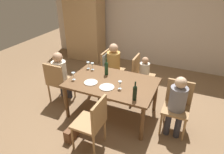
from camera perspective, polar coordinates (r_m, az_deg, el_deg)
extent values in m
plane|color=#846647|center=(4.17, 0.00, -10.06)|extent=(10.00, 10.00, 0.00)
cube|color=beige|center=(5.99, 11.13, 15.93)|extent=(6.40, 0.12, 2.70)
cube|color=tan|center=(6.36, -7.63, 14.14)|extent=(1.10, 0.56, 2.10)
cube|color=brown|center=(3.77, 0.00, -1.61)|extent=(1.63, 1.05, 0.04)
cylinder|color=brown|center=(3.97, -12.66, -6.92)|extent=(0.07, 0.07, 0.69)
cylinder|color=brown|center=(3.43, 8.48, -12.90)|extent=(0.07, 0.07, 0.69)
cylinder|color=brown|center=(4.60, -6.16, -1.05)|extent=(0.07, 0.07, 0.69)
cylinder|color=brown|center=(4.14, 12.07, -5.16)|extent=(0.07, 0.07, 0.69)
cylinder|color=#A87F51|center=(3.66, 19.48, -13.99)|extent=(0.04, 0.04, 0.44)
cylinder|color=#A87F51|center=(3.68, 13.52, -12.75)|extent=(0.04, 0.04, 0.44)
cylinder|color=#A87F51|center=(3.96, 20.14, -10.48)|extent=(0.04, 0.04, 0.44)
cylinder|color=#A87F51|center=(3.97, 14.68, -9.36)|extent=(0.04, 0.04, 0.44)
cube|color=#A87F51|center=(3.67, 17.49, -8.70)|extent=(0.44, 0.44, 0.04)
cube|color=#A87F51|center=(3.70, 18.48, -3.97)|extent=(0.44, 0.04, 0.44)
cylinder|color=#A87F51|center=(4.95, 3.31, -0.29)|extent=(0.04, 0.04, 0.44)
cylinder|color=#A87F51|center=(4.64, 1.61, -2.35)|extent=(0.04, 0.04, 0.44)
cylinder|color=#A87F51|center=(5.08, -0.69, 0.55)|extent=(0.04, 0.04, 0.44)
cylinder|color=#A87F51|center=(4.78, -2.60, -1.40)|extent=(0.04, 0.04, 0.44)
cube|color=#A87F51|center=(4.74, 0.42, 1.69)|extent=(0.44, 0.44, 0.04)
cube|color=#A87F51|center=(4.72, -1.81, 4.75)|extent=(0.04, 0.44, 0.44)
cube|color=#ADC6D6|center=(4.71, -1.81, 4.99)|extent=(0.07, 0.40, 0.31)
cylinder|color=#A87F51|center=(4.80, -14.31, -2.19)|extent=(0.04, 0.04, 0.44)
cylinder|color=#A87F51|center=(4.60, -10.53, -3.20)|extent=(0.04, 0.04, 0.44)
cylinder|color=#A87F51|center=(4.56, -17.15, -4.38)|extent=(0.04, 0.04, 0.44)
cylinder|color=#A87F51|center=(4.34, -13.29, -5.58)|extent=(0.04, 0.04, 0.44)
cube|color=#A87F51|center=(4.45, -14.17, -1.18)|extent=(0.44, 0.44, 0.04)
cube|color=#A87F51|center=(4.20, -16.17, 0.45)|extent=(0.44, 0.04, 0.44)
cylinder|color=#A87F51|center=(4.78, 11.52, -2.01)|extent=(0.04, 0.04, 0.44)
cylinder|color=#A87F51|center=(4.46, 10.35, -4.28)|extent=(0.04, 0.04, 0.44)
cylinder|color=#A87F51|center=(4.85, 7.18, -1.10)|extent=(0.04, 0.04, 0.44)
cylinder|color=#A87F51|center=(4.54, 5.72, -3.27)|extent=(0.04, 0.04, 0.44)
cube|color=#A87F51|center=(4.53, 8.92, -0.02)|extent=(0.44, 0.44, 0.04)
cube|color=#A87F51|center=(4.47, 6.68, 3.18)|extent=(0.04, 0.44, 0.44)
cylinder|color=#A87F51|center=(3.39, -10.99, -16.66)|extent=(0.04, 0.04, 0.44)
cylinder|color=#A87F51|center=(3.62, -7.57, -12.89)|extent=(0.04, 0.04, 0.44)
cylinder|color=#A87F51|center=(3.24, -5.10, -18.84)|extent=(0.04, 0.04, 0.44)
cylinder|color=#A87F51|center=(3.47, -2.00, -14.69)|extent=(0.04, 0.04, 0.44)
cube|color=#A87F51|center=(3.26, -6.65, -12.67)|extent=(0.44, 0.44, 0.04)
cube|color=#A87F51|center=(3.03, -3.58, -10.33)|extent=(0.04, 0.44, 0.44)
cylinder|color=#33333D|center=(3.70, 17.98, -12.98)|extent=(0.10, 0.10, 0.46)
cylinder|color=#33333D|center=(3.71, 15.34, -12.43)|extent=(0.10, 0.10, 0.46)
cylinder|color=gray|center=(3.54, 18.00, -5.88)|extent=(0.28, 0.28, 0.44)
sphere|color=beige|center=(3.39, 18.78, -1.49)|extent=(0.19, 0.19, 0.19)
cylinder|color=#33333D|center=(4.88, 2.36, -0.59)|extent=(0.11, 0.11, 0.46)
cylinder|color=#33333D|center=(4.73, 1.53, -1.56)|extent=(0.11, 0.11, 0.46)
cylinder|color=tan|center=(4.64, 0.43, 4.26)|extent=(0.30, 0.30, 0.46)
sphere|color=tan|center=(4.52, 0.44, 8.12)|extent=(0.20, 0.20, 0.20)
cylinder|color=#33333D|center=(4.70, -13.71, -2.63)|extent=(0.11, 0.11, 0.46)
cylinder|color=#33333D|center=(4.61, -11.93, -3.12)|extent=(0.11, 0.11, 0.46)
cylinder|color=beige|center=(4.34, -14.52, 1.43)|extent=(0.30, 0.30, 0.46)
sphere|color=tan|center=(4.21, -15.06, 5.40)|extent=(0.20, 0.20, 0.20)
cylinder|color=#33333D|center=(4.68, 10.11, -2.39)|extent=(0.08, 0.08, 0.46)
cylinder|color=#33333D|center=(4.57, 9.69, -3.16)|extent=(0.08, 0.08, 0.46)
cylinder|color=beige|center=(4.46, 9.07, 1.85)|extent=(0.22, 0.22, 0.33)
sphere|color=tan|center=(4.36, 9.31, 4.64)|extent=(0.14, 0.14, 0.14)
cylinder|color=black|center=(3.23, 6.40, -4.81)|extent=(0.07, 0.07, 0.21)
sphere|color=black|center=(3.17, 6.51, -3.03)|extent=(0.07, 0.07, 0.07)
cylinder|color=black|center=(3.14, 6.57, -2.13)|extent=(0.03, 0.03, 0.10)
cylinder|color=#19381E|center=(3.96, -1.59, 2.11)|extent=(0.07, 0.07, 0.22)
sphere|color=#19381E|center=(3.91, -1.61, 3.72)|extent=(0.07, 0.07, 0.07)
cylinder|color=#19381E|center=(3.89, -1.62, 4.49)|extent=(0.03, 0.03, 0.10)
cylinder|color=silver|center=(3.90, -10.64, -0.67)|extent=(0.06, 0.06, 0.00)
cylinder|color=silver|center=(3.88, -10.69, -0.19)|extent=(0.01, 0.01, 0.07)
cone|color=silver|center=(3.85, -10.79, 0.76)|extent=(0.07, 0.07, 0.07)
cylinder|color=silver|center=(4.28, -6.65, 2.43)|extent=(0.06, 0.06, 0.00)
cylinder|color=silver|center=(4.27, -6.68, 2.87)|extent=(0.01, 0.01, 0.07)
cone|color=silver|center=(4.24, -6.73, 3.76)|extent=(0.07, 0.07, 0.07)
cylinder|color=silver|center=(3.55, 2.22, -3.26)|extent=(0.06, 0.06, 0.00)
cylinder|color=silver|center=(3.53, 2.23, -2.75)|extent=(0.01, 0.01, 0.07)
cone|color=silver|center=(3.49, 2.26, -1.73)|extent=(0.07, 0.07, 0.07)
cylinder|color=silver|center=(4.23, -5.45, 2.14)|extent=(0.06, 0.06, 0.00)
cylinder|color=silver|center=(4.21, -5.48, 2.59)|extent=(0.01, 0.01, 0.07)
cone|color=silver|center=(4.18, -5.52, 3.48)|extent=(0.07, 0.07, 0.07)
cylinder|color=silver|center=(3.58, -1.41, -2.89)|extent=(0.27, 0.27, 0.01)
cylinder|color=silver|center=(3.74, -5.97, -1.53)|extent=(0.25, 0.25, 0.01)
cube|color=brown|center=(3.65, -11.27, -15.18)|extent=(0.14, 0.29, 0.22)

